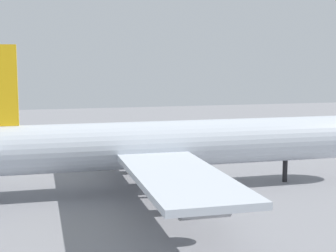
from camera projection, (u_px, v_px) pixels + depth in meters
ground_plane at (168, 189)px, 67.86m from camera, size 239.50×239.50×0.00m
cargo_airplane at (166, 145)px, 67.01m from camera, size 59.88×54.37×19.23m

